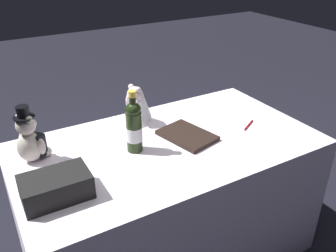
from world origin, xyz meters
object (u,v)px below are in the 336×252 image
object	(u,v)px
teddy_bear_groom	(30,140)
gift_case_black	(56,187)
signing_pen	(248,125)
teddy_bear_bride	(137,107)
champagne_bottle	(134,126)
guestbook	(187,136)

from	to	relation	value
teddy_bear_groom	gift_case_black	world-z (taller)	teddy_bear_groom
signing_pen	gift_case_black	xyz separation A→B (m)	(1.11, 0.08, 0.05)
teddy_bear_bride	gift_case_black	bearing A→B (deg)	37.11
signing_pen	gift_case_black	bearing A→B (deg)	4.36
champagne_bottle	guestbook	distance (m)	0.33
signing_pen	guestbook	bearing A→B (deg)	-9.89
teddy_bear_groom	teddy_bear_bride	bearing A→B (deg)	-170.75
guestbook	signing_pen	bearing A→B (deg)	156.51
signing_pen	guestbook	distance (m)	0.38
teddy_bear_bride	signing_pen	bearing A→B (deg)	145.70
teddy_bear_groom	signing_pen	xyz separation A→B (m)	(-1.13, 0.26, -0.10)
gift_case_black	guestbook	bearing A→B (deg)	-168.55
gift_case_black	teddy_bear_groom	bearing A→B (deg)	-86.27
teddy_bear_groom	teddy_bear_bride	xyz separation A→B (m)	(-0.61, -0.10, -0.01)
teddy_bear_groom	gift_case_black	distance (m)	0.35
teddy_bear_bride	gift_case_black	distance (m)	0.74
teddy_bear_groom	guestbook	size ratio (longest dim) A/B	0.98
teddy_bear_groom	champagne_bottle	xyz separation A→B (m)	(-0.46, 0.17, 0.03)
teddy_bear_bride	champagne_bottle	bearing A→B (deg)	61.32
signing_pen	gift_case_black	world-z (taller)	gift_case_black
gift_case_black	signing_pen	bearing A→B (deg)	-175.64
champagne_bottle	gift_case_black	xyz separation A→B (m)	(0.44, 0.18, -0.08)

